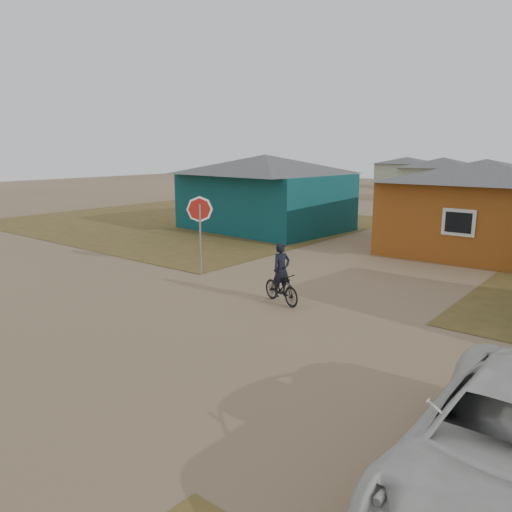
% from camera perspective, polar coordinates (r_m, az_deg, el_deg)
% --- Properties ---
extents(ground, '(120.00, 120.00, 0.00)m').
position_cam_1_polar(ground, '(12.09, -6.65, -8.80)').
color(ground, '#84694C').
extents(grass_nw, '(20.00, 18.00, 0.00)m').
position_cam_1_polar(grass_nw, '(30.70, -7.70, 4.02)').
color(grass_nw, brown).
rests_on(grass_nw, ground).
extents(house_teal, '(8.93, 7.08, 4.00)m').
position_cam_1_polar(house_teal, '(27.15, 1.04, 7.42)').
color(house_teal, '#0B3B40').
rests_on(house_teal, ground).
extents(house_yellow, '(7.72, 6.76, 3.90)m').
position_cam_1_polar(house_yellow, '(22.67, 24.49, 5.26)').
color(house_yellow, '#964C17').
rests_on(house_yellow, ground).
extents(house_pale_west, '(7.04, 6.15, 3.60)m').
position_cam_1_polar(house_pale_west, '(44.23, 20.48, 8.26)').
color(house_pale_west, '#A0AC94').
rests_on(house_pale_west, ground).
extents(house_pale_north, '(6.28, 5.81, 3.40)m').
position_cam_1_polar(house_pale_north, '(58.27, 16.81, 9.17)').
color(house_pale_north, '#A0AC94').
rests_on(house_pale_north, ground).
extents(stop_sign, '(0.84, 0.38, 2.73)m').
position_cam_1_polar(stop_sign, '(17.19, -6.43, 4.35)').
color(stop_sign, gray).
rests_on(stop_sign, ground).
extents(cyclist, '(1.60, 0.89, 1.74)m').
position_cam_1_polar(cyclist, '(14.11, 2.90, -2.93)').
color(cyclist, black).
rests_on(cyclist, ground).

